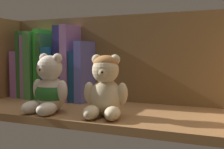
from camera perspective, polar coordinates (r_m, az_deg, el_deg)
The scene contains 15 objects.
shelf_board at distance 80.36cm, azimuth -1.71°, elevation -7.69°, with size 83.09×29.96×2.00cm, color olive.
shelf_back_panel at distance 93.04cm, azimuth 2.39°, elevation 2.50°, with size 85.49×1.20×29.69cm, color brown.
book_0 at distance 110.35cm, azimuth -17.32°, elevation 0.12°, with size 3.02×9.44×16.29cm, color #AA6BC7.
book_1 at distance 108.46cm, azimuth -16.31°, elevation 1.89°, with size 1.64×10.44×23.14cm, color #2C652B.
book_2 at distance 107.17cm, azimuth -15.45°, elevation 1.52°, with size 1.88×10.92×21.79cm, color #9F70B5.
book_3 at distance 105.49cm, azimuth -14.33°, elevation 1.81°, with size 2.83×12.79×22.90cm, color #478E45.
book_4 at distance 103.74cm, azimuth -13.09°, elevation 2.00°, with size 2.28×10.14×23.66cm, color green.
book_5 at distance 102.43cm, azimuth -12.07°, elevation 1.54°, with size 1.63×13.50×22.05cm, color #2E642D.
book_6 at distance 101.03cm, azimuth -10.84°, elevation 0.27°, with size 3.04×13.72×17.65cm, color #2063A2.
book_7 at distance 98.91cm, azimuth -9.17°, elevation 2.22°, with size 3.41×10.30×24.55cm, color navy.
book_8 at distance 97.17cm, azimuth -7.55°, elevation 2.22°, with size 2.52×13.19×24.61cm, color #996AAF.
book_9 at distance 96.05cm, azimuth -6.17°, elevation -0.30°, with size 2.19×11.99×16.19cm, color navy.
book_10 at distance 94.65cm, azimuth -4.79°, elevation 0.61°, with size 2.48×13.60×19.37cm, color #5A5EC2.
teddy_bear_larger at distance 78.02cm, azimuth -12.19°, elevation -2.84°, with size 11.47×12.13×15.54cm.
teddy_bear_smaller at distance 70.64cm, azimuth -1.33°, elevation -2.54°, with size 11.39×11.83×15.25cm.
Camera 1 is at (33.76, -71.08, 17.32)cm, focal length 46.45 mm.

